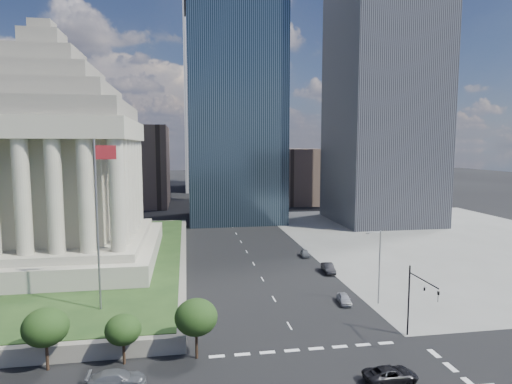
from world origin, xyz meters
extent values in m
plane|color=black|center=(0.00, 100.00, 0.00)|extent=(500.00, 500.00, 0.00)
cube|color=slate|center=(46.00, 60.00, 0.01)|extent=(68.00, 90.00, 0.03)
cylinder|color=slate|center=(-22.00, 24.00, 11.90)|extent=(0.24, 0.24, 20.00)
cube|color=maroon|center=(-20.80, 24.00, 20.40)|extent=(2.40, 0.05, 1.60)
cube|color=black|center=(2.00, 95.00, 30.00)|extent=(26.00, 26.00, 60.00)
cube|color=black|center=(42.00, 85.00, 50.00)|extent=(26.00, 28.00, 100.00)
cube|color=brown|center=(32.00, 130.00, 10.00)|extent=(20.00, 30.00, 20.00)
cube|color=brown|center=(-30.00, 130.00, 14.00)|extent=(24.00, 30.00, 28.00)
cylinder|color=black|center=(12.50, 15.50, 4.00)|extent=(0.18, 0.18, 8.00)
cylinder|color=black|center=(12.50, 12.75, 7.20)|extent=(0.14, 5.50, 0.14)
cube|color=black|center=(12.50, 10.00, 6.40)|extent=(0.30, 0.30, 1.10)
cylinder|color=slate|center=(13.50, 25.00, 5.00)|extent=(0.16, 0.16, 10.00)
cylinder|color=slate|center=(12.60, 25.00, 9.80)|extent=(1.80, 0.12, 0.12)
cube|color=slate|center=(11.70, 25.00, 9.70)|extent=(0.50, 0.22, 0.14)
imported|color=black|center=(6.10, 6.81, 0.69)|extent=(5.04, 2.51, 1.37)
imported|color=#53555A|center=(-18.06, 9.93, 0.74)|extent=(5.14, 2.22, 1.47)
imported|color=#9E9FA6|center=(9.00, 25.81, 0.65)|extent=(2.07, 3.99, 1.30)
imported|color=black|center=(11.50, 39.68, 0.76)|extent=(2.03, 4.75, 1.52)
imported|color=slate|center=(10.49, 50.33, 0.65)|extent=(2.03, 3.98, 1.30)
camera|label=1|loc=(-11.74, -27.13, 21.14)|focal=30.00mm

